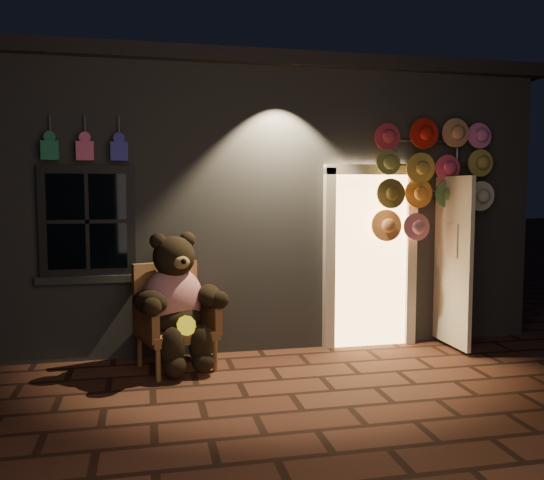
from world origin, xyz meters
name	(u,v)px	position (x,y,z in m)	size (l,w,h in m)	color
ground	(291,394)	(0.00, 0.00, 0.00)	(60.00, 60.00, 0.00)	brown
shop_building	(229,200)	(0.00, 3.99, 1.74)	(7.30, 5.95, 3.51)	slate
wicker_armchair	(173,316)	(-1.02, 1.09, 0.55)	(0.92, 0.88, 1.10)	olive
teddy_bear	(176,301)	(-0.99, 0.95, 0.74)	(0.98, 0.91, 1.42)	#B51316
hat_rack	(432,175)	(2.05, 1.28, 2.06)	(1.53, 0.22, 2.70)	#59595E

